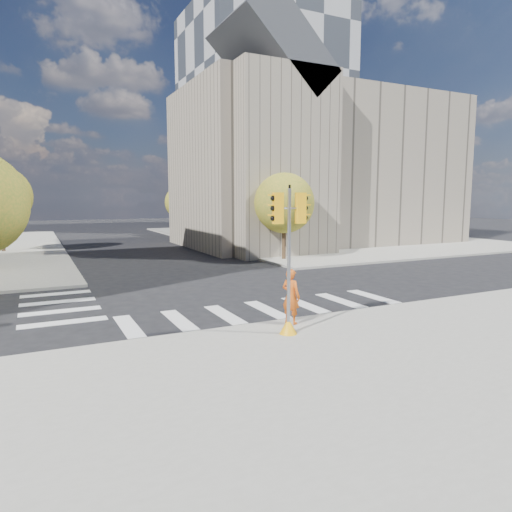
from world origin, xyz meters
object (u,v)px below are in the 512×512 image
(traffic_signal, at_px, (289,272))
(photographer, at_px, (291,296))
(lamp_near, at_px, (264,196))
(lamp_far, at_px, (204,196))

(traffic_signal, xyz_separation_m, photographer, (0.69, 1.01, -1.04))
(photographer, bearing_deg, lamp_near, -49.61)
(photographer, bearing_deg, traffic_signal, 120.93)
(photographer, bearing_deg, lamp_far, -39.65)
(lamp_near, distance_m, traffic_signal, 21.80)
(lamp_far, height_order, traffic_signal, lamp_far)
(traffic_signal, bearing_deg, photographer, 61.84)
(lamp_far, bearing_deg, traffic_signal, -105.31)
(traffic_signal, bearing_deg, lamp_far, 80.60)
(lamp_near, height_order, lamp_far, same)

